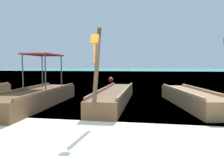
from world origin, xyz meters
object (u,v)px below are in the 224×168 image
Objects in this scene: mooring_buoy_near at (111,80)px; longtail_boat_green_ribbon at (36,97)px; longtail_boat_orange_ribbon at (115,96)px; longtail_boat_red_ribbon at (191,98)px.

longtail_boat_green_ribbon is at bearing -93.43° from mooring_buoy_near.
longtail_boat_orange_ribbon is 1.24× the size of longtail_boat_red_ribbon.
longtail_boat_green_ribbon is 0.91× the size of longtail_boat_orange_ribbon.
longtail_boat_orange_ribbon is 3.13m from longtail_boat_red_ribbon.
longtail_boat_green_ribbon reaches higher than longtail_boat_red_ribbon.
longtail_boat_red_ribbon is 12.77m from mooring_buoy_near.
longtail_boat_red_ribbon is at bearing -2.75° from longtail_boat_orange_ribbon.
longtail_boat_orange_ribbon is 13.94× the size of mooring_buoy_near.
mooring_buoy_near is (0.76, 12.62, -0.12)m from longtail_boat_green_ribbon.
mooring_buoy_near is (-5.39, 11.58, -0.06)m from longtail_boat_red_ribbon.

